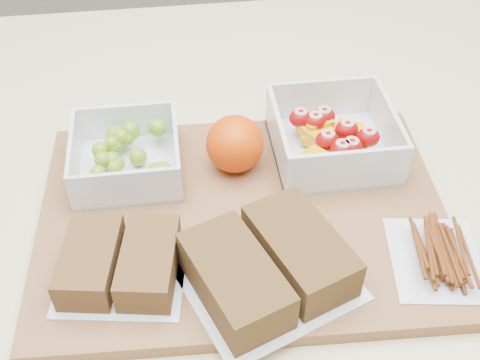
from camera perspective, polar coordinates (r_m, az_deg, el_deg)
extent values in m
cube|color=brown|center=(0.63, 0.30, -3.58)|extent=(0.43, 0.32, 0.02)
cube|color=silver|center=(0.68, -10.51, 1.03)|extent=(0.12, 0.12, 0.00)
cube|color=silver|center=(0.71, -10.73, 5.39)|extent=(0.12, 0.00, 0.05)
cube|color=silver|center=(0.62, -10.77, -0.93)|extent=(0.12, 0.00, 0.05)
cube|color=silver|center=(0.66, -5.98, 2.87)|extent=(0.00, 0.11, 0.05)
cube|color=silver|center=(0.67, -15.44, 1.97)|extent=(0.00, 0.11, 0.05)
sphere|color=olive|center=(0.66, -12.07, 1.83)|extent=(0.02, 0.02, 0.02)
sphere|color=olive|center=(0.66, -12.91, 1.91)|extent=(0.02, 0.02, 0.02)
sphere|color=olive|center=(0.68, -11.22, 4.07)|extent=(0.02, 0.02, 0.02)
sphere|color=olive|center=(0.67, -9.63, 2.17)|extent=(0.02, 0.02, 0.02)
sphere|color=olive|center=(0.67, -13.15, 2.79)|extent=(0.02, 0.02, 0.02)
sphere|color=olive|center=(0.66, -11.57, 1.52)|extent=(0.02, 0.02, 0.02)
sphere|color=olive|center=(0.67, -12.10, 3.45)|extent=(0.02, 0.02, 0.02)
sphere|color=olive|center=(0.63, -7.89, 0.75)|extent=(0.02, 0.02, 0.02)
sphere|color=olive|center=(0.69, -7.89, 4.93)|extent=(0.02, 0.02, 0.02)
sphere|color=olive|center=(0.68, -10.40, 4.72)|extent=(0.02, 0.02, 0.02)
sphere|color=olive|center=(0.64, -13.31, 0.65)|extent=(0.02, 0.02, 0.02)
sphere|color=olive|center=(0.68, -7.84, 4.93)|extent=(0.02, 0.02, 0.02)
sphere|color=olive|center=(0.63, -10.00, 0.04)|extent=(0.02, 0.02, 0.02)
sphere|color=olive|center=(0.68, -10.71, 3.91)|extent=(0.02, 0.02, 0.02)
sphere|color=olive|center=(0.68, -11.96, 3.21)|extent=(0.02, 0.02, 0.02)
sphere|color=olive|center=(0.68, -10.24, 4.56)|extent=(0.02, 0.02, 0.02)
sphere|color=olive|center=(0.63, -7.35, 0.84)|extent=(0.02, 0.02, 0.02)
sphere|color=olive|center=(0.64, -7.45, 0.32)|extent=(0.02, 0.02, 0.02)
sphere|color=olive|center=(0.68, -11.55, 3.59)|extent=(0.02, 0.02, 0.02)
sphere|color=olive|center=(0.65, -11.81, 1.15)|extent=(0.02, 0.02, 0.02)
sphere|color=olive|center=(0.69, -11.75, 4.22)|extent=(0.02, 0.02, 0.02)
cube|color=silver|center=(0.70, 8.62, 2.79)|extent=(0.13, 0.13, 0.01)
cube|color=silver|center=(0.73, 7.65, 7.55)|extent=(0.13, 0.01, 0.06)
cube|color=silver|center=(0.64, 10.20, 0.76)|extent=(0.13, 0.01, 0.06)
cube|color=silver|center=(0.70, 13.87, 4.74)|extent=(0.01, 0.12, 0.06)
cube|color=silver|center=(0.67, 3.59, 3.98)|extent=(0.01, 0.12, 0.06)
cube|color=orange|center=(0.67, 9.52, 2.63)|extent=(0.04, 0.04, 0.01)
cube|color=orange|center=(0.70, 7.41, 4.87)|extent=(0.05, 0.05, 0.01)
cube|color=orange|center=(0.69, 9.52, 4.02)|extent=(0.04, 0.05, 0.01)
cube|color=orange|center=(0.71, 10.26, 4.34)|extent=(0.04, 0.05, 0.01)
cube|color=orange|center=(0.69, 7.12, 4.74)|extent=(0.04, 0.04, 0.01)
cube|color=orange|center=(0.69, 7.27, 5.49)|extent=(0.04, 0.03, 0.01)
cube|color=orange|center=(0.65, 7.37, 1.83)|extent=(0.04, 0.04, 0.01)
cube|color=orange|center=(0.67, 10.66, 2.41)|extent=(0.04, 0.04, 0.01)
cube|color=orange|center=(0.69, 7.40, 3.94)|extent=(0.04, 0.04, 0.01)
ellipsoid|color=#910708|center=(0.68, 10.09, 4.73)|extent=(0.03, 0.02, 0.02)
ellipsoid|color=#910708|center=(0.66, 10.50, 3.05)|extent=(0.03, 0.02, 0.02)
ellipsoid|color=#910708|center=(0.69, 5.75, 5.87)|extent=(0.03, 0.02, 0.02)
ellipsoid|color=#910708|center=(0.68, 12.05, 3.98)|extent=(0.03, 0.02, 0.02)
ellipsoid|color=#910708|center=(0.69, 7.14, 5.52)|extent=(0.03, 0.02, 0.02)
ellipsoid|color=#910708|center=(0.65, 9.62, 2.82)|extent=(0.03, 0.02, 0.02)
ellipsoid|color=#910708|center=(0.66, 8.28, 3.75)|extent=(0.03, 0.02, 0.02)
ellipsoid|color=#910708|center=(0.70, 7.96, 6.01)|extent=(0.03, 0.02, 0.02)
sphere|color=#D84305|center=(0.65, -0.49, 3.44)|extent=(0.06, 0.06, 0.06)
cube|color=silver|center=(0.58, -11.08, -8.71)|extent=(0.13, 0.12, 0.00)
cube|color=brown|center=(0.57, -13.98, -7.46)|extent=(0.06, 0.10, 0.03)
cube|color=brown|center=(0.56, -8.62, -7.73)|extent=(0.06, 0.10, 0.03)
cube|color=silver|center=(0.57, 2.60, -9.45)|extent=(0.19, 0.18, 0.00)
cube|color=brown|center=(0.54, -0.48, -9.46)|extent=(0.10, 0.13, 0.04)
cube|color=brown|center=(0.56, 5.68, -6.68)|extent=(0.10, 0.13, 0.04)
cube|color=silver|center=(0.61, 18.03, -7.17)|extent=(0.10, 0.12, 0.00)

